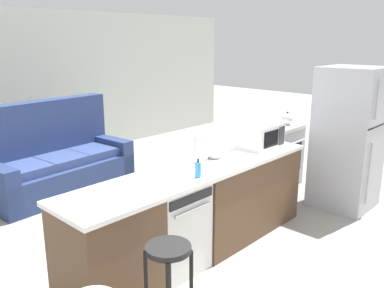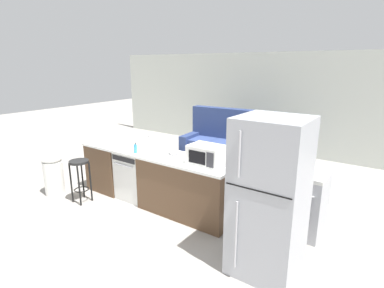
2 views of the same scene
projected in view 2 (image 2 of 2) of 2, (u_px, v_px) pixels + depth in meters
The scene contains 14 objects.
ground_plane at pixel (148, 200), 5.22m from camera, with size 24.00×24.00×0.00m, color gray.
wall_back at pixel (263, 103), 8.03m from camera, with size 10.00×0.06×2.60m.
kitchen_counter at pixel (158, 181), 4.98m from camera, with size 2.94×0.66×0.90m.
dishwasher at pixel (137, 175), 5.25m from camera, with size 0.58×0.61×0.84m.
stove_range at pixel (296, 199), 4.22m from camera, with size 0.76×0.68×0.90m.
refrigerator at pixel (269, 198), 3.24m from camera, with size 0.72×0.73×1.78m.
microwave at pixel (207, 155), 4.29m from camera, with size 0.50×0.37×0.28m.
sink_faucet at pixel (154, 144), 4.89m from camera, with size 0.07×0.18×0.30m.
paper_towel_roll at pixel (173, 146), 4.74m from camera, with size 0.14×0.14×0.28m.
soap_bottle at pixel (135, 148), 4.85m from camera, with size 0.06×0.06×0.18m.
kettle at pixel (310, 168), 3.89m from camera, with size 0.21×0.17×0.19m.
bar_stool at pixel (80, 172), 5.04m from camera, with size 0.32×0.32×0.74m.
trash_bin at pixel (54, 174), 5.39m from camera, with size 0.35×0.35×0.74m.
couch at pixel (226, 146), 7.19m from camera, with size 2.06×1.05×1.27m.
Camera 2 is at (3.39, -3.47, 2.30)m, focal length 28.00 mm.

